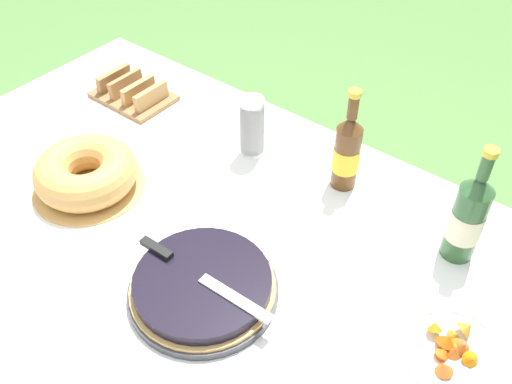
{
  "coord_description": "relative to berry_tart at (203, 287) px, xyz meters",
  "views": [
    {
      "loc": [
        0.8,
        -0.66,
        1.84
      ],
      "look_at": [
        0.13,
        0.19,
        0.83
      ],
      "focal_mm": 40.0,
      "sensor_mm": 36.0,
      "label": 1
    }
  ],
  "objects": [
    {
      "name": "ground_plane",
      "position": [
        -0.21,
        0.11,
        -0.8
      ],
      "size": [
        16.0,
        16.0,
        0.0
      ],
      "primitive_type": "plane",
      "color": "#568442"
    },
    {
      "name": "garden_table",
      "position": [
        -0.21,
        0.11,
        -0.09
      ],
      "size": [
        1.75,
        1.21,
        0.76
      ],
      "color": "brown",
      "rests_on": "ground_plane"
    },
    {
      "name": "tablecloth",
      "position": [
        -0.21,
        0.11,
        -0.04
      ],
      "size": [
        1.76,
        1.22,
        0.1
      ],
      "color": "white",
      "rests_on": "garden_table"
    },
    {
      "name": "berry_tart",
      "position": [
        0.0,
        0.0,
        0.0
      ],
      "size": [
        0.35,
        0.35,
        0.06
      ],
      "color": "#38383D",
      "rests_on": "tablecloth"
    },
    {
      "name": "serving_knife",
      "position": [
        -0.03,
        -0.0,
        0.04
      ],
      "size": [
        0.38,
        0.03,
        0.01
      ],
      "rotation": [
        0.0,
        0.0,
        0.03
      ],
      "color": "silver",
      "rests_on": "berry_tart"
    },
    {
      "name": "bundt_cake",
      "position": [
        -0.5,
        0.08,
        0.03
      ],
      "size": [
        0.31,
        0.31,
        0.11
      ],
      "color": "tan",
      "rests_on": "tablecloth"
    },
    {
      "name": "cup_stack",
      "position": [
        -0.24,
        0.48,
        0.07
      ],
      "size": [
        0.07,
        0.07,
        0.19
      ],
      "color": "white",
      "rests_on": "tablecloth"
    },
    {
      "name": "cider_bottle_green",
      "position": [
        0.4,
        0.48,
        0.09
      ],
      "size": [
        0.08,
        0.08,
        0.33
      ],
      "color": "#2D562D",
      "rests_on": "tablecloth"
    },
    {
      "name": "cider_bottle_amber",
      "position": [
        0.05,
        0.53,
        0.09
      ],
      "size": [
        0.07,
        0.07,
        0.3
      ],
      "color": "brown",
      "rests_on": "tablecloth"
    },
    {
      "name": "snack_plate_left",
      "position": [
        0.52,
        0.21,
        -0.01
      ],
      "size": [
        0.22,
        0.22,
        0.06
      ],
      "color": "white",
      "rests_on": "tablecloth"
    },
    {
      "name": "bread_board",
      "position": [
        -0.73,
        0.46,
        -0.0
      ],
      "size": [
        0.26,
        0.18,
        0.07
      ],
      "color": "olive",
      "rests_on": "tablecloth"
    }
  ]
}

